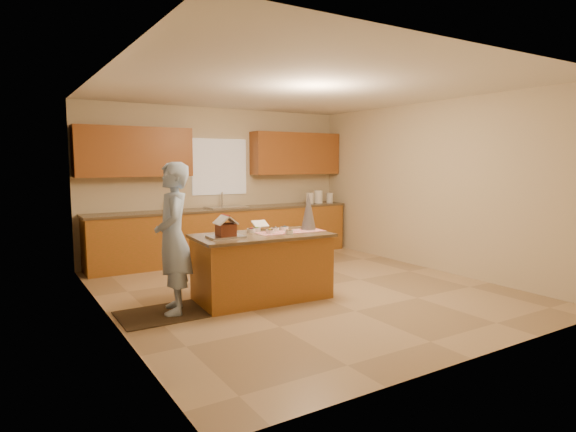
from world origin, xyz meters
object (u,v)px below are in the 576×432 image
Objects in this scene: tinsel_tree at (308,211)px; boy at (173,238)px; island_base at (262,268)px; gingerbread_house at (226,228)px.

tinsel_tree is 0.29× the size of boy.
island_base is 0.95× the size of boy.
tinsel_tree is 1.86× the size of gingerbread_house.
island_base is 0.75m from gingerbread_house.
tinsel_tree reaches higher than gingerbread_house.
boy is 0.64m from gingerbread_house.
island_base is 1.23m from boy.
boy reaches higher than gingerbread_house.
tinsel_tree is 1.22m from gingerbread_house.
island_base is at bearing 1.65° from gingerbread_house.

